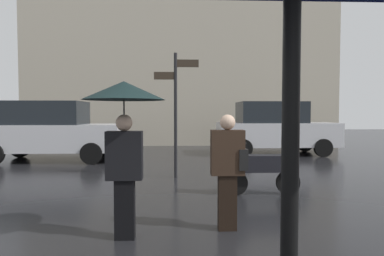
# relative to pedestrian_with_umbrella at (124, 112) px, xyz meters

# --- Properties ---
(pedestrian_with_umbrella) EXTENTS (1.02, 1.02, 1.97)m
(pedestrian_with_umbrella) POSITION_rel_pedestrian_with_umbrella_xyz_m (0.00, 0.00, 0.00)
(pedestrian_with_umbrella) COLOR black
(pedestrian_with_umbrella) RESTS_ON ground
(pedestrian_with_bag) EXTENTS (0.48, 0.24, 1.56)m
(pedestrian_with_bag) POSITION_rel_pedestrian_with_umbrella_xyz_m (1.35, 0.27, -0.70)
(pedestrian_with_bag) COLOR black
(pedestrian_with_bag) RESTS_ON ground
(parked_scooter) EXTENTS (1.48, 0.32, 1.23)m
(parked_scooter) POSITION_rel_pedestrian_with_umbrella_xyz_m (2.25, 2.21, -1.03)
(parked_scooter) COLOR black
(parked_scooter) RESTS_ON ground
(parked_car_left) EXTENTS (4.46, 1.96, 2.00)m
(parked_car_left) POSITION_rel_pedestrian_with_umbrella_xyz_m (4.39, 8.61, -0.58)
(parked_car_left) COLOR silver
(parked_car_left) RESTS_ON ground
(parked_car_right) EXTENTS (4.55, 1.97, 1.96)m
(parked_car_right) POSITION_rel_pedestrian_with_umbrella_xyz_m (-3.54, 7.18, -0.59)
(parked_car_right) COLOR silver
(parked_car_right) RESTS_ON ground
(street_signpost) EXTENTS (1.08, 0.08, 3.03)m
(street_signpost) POSITION_rel_pedestrian_with_umbrella_xyz_m (0.62, 4.03, 0.25)
(street_signpost) COLOR black
(street_signpost) RESTS_ON ground
(building_block) EXTENTS (15.33, 2.17, 12.68)m
(building_block) POSITION_rel_pedestrian_with_umbrella_xyz_m (0.90, 13.14, 4.75)
(building_block) COLOR #B2A893
(building_block) RESTS_ON ground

